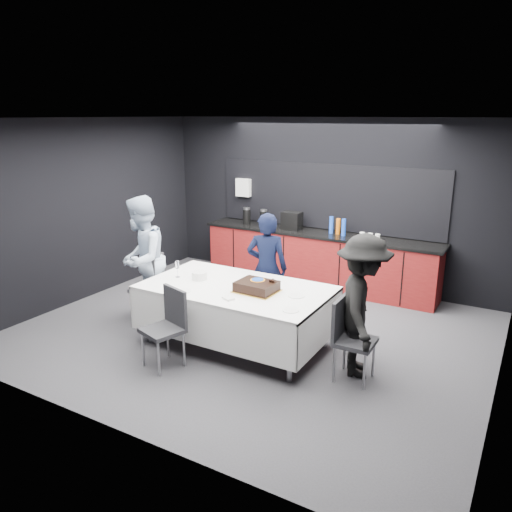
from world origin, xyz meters
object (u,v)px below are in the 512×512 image
at_px(cake_assembly, 257,287).
at_px(person_left, 142,259).
at_px(party_table, 236,297).
at_px(chair_near, 168,322).
at_px(chair_left, 152,282).
at_px(person_right, 362,306).
at_px(plate_stack, 200,275).
at_px(chair_right, 348,333).
at_px(champagne_flute, 177,266).
at_px(person_center, 267,268).

height_order(cake_assembly, person_left, person_left).
bearing_deg(party_table, chair_near, -115.32).
distance_m(chair_left, person_left, 0.38).
xyz_separation_m(chair_left, person_right, (3.12, -0.08, 0.27)).
bearing_deg(person_left, cake_assembly, 65.71).
xyz_separation_m(plate_stack, chair_left, (-0.96, 0.15, -0.30)).
distance_m(plate_stack, person_left, 1.02).
bearing_deg(cake_assembly, chair_right, -3.48).
distance_m(cake_assembly, champagne_flute, 1.18).
bearing_deg(chair_near, chair_right, 21.18).
bearing_deg(party_table, chair_right, -3.89).
xyz_separation_m(cake_assembly, person_left, (-1.90, 0.07, 0.05)).
relative_size(party_table, cake_assembly, 4.53).
height_order(chair_left, chair_near, same).
height_order(champagne_flute, person_center, person_center).
distance_m(chair_near, person_left, 1.52).
relative_size(party_table, chair_near, 2.51).
distance_m(cake_assembly, person_right, 1.29).
relative_size(plate_stack, chair_near, 0.21).
bearing_deg(cake_assembly, chair_near, -131.23).
height_order(party_table, person_left, person_left).
bearing_deg(person_center, champagne_flute, 30.18).
relative_size(cake_assembly, person_center, 0.33).
bearing_deg(plate_stack, person_left, 177.95).
relative_size(champagne_flute, person_right, 0.14).
distance_m(champagne_flute, person_left, 0.73).
bearing_deg(champagne_flute, cake_assembly, 2.15).
bearing_deg(person_left, party_table, 66.37).
height_order(party_table, plate_stack, plate_stack).
height_order(party_table, cake_assembly, cake_assembly).
distance_m(champagne_flute, chair_near, 0.98).
distance_m(chair_right, person_left, 3.12).
xyz_separation_m(chair_left, person_left, (-0.06, -0.11, 0.35)).
bearing_deg(person_right, chair_left, 67.77).
bearing_deg(person_left, chair_near, 30.91).
distance_m(chair_right, person_center, 1.83).
height_order(person_center, person_left, person_left).
bearing_deg(party_table, person_left, 178.50).
height_order(champagne_flute, chair_right, champagne_flute).
xyz_separation_m(chair_left, person_center, (1.50, 0.69, 0.25)).
height_order(chair_right, chair_near, same).
xyz_separation_m(cake_assembly, person_center, (-0.34, 0.87, -0.06)).
distance_m(person_center, person_right, 1.80).
relative_size(chair_left, chair_right, 1.00).
bearing_deg(cake_assembly, champagne_flute, -177.85).
height_order(party_table, champagne_flute, champagne_flute).
height_order(cake_assembly, chair_left, cake_assembly).
bearing_deg(champagne_flute, chair_right, -0.70).
bearing_deg(champagne_flute, chair_near, -59.30).
distance_m(plate_stack, chair_right, 2.10).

